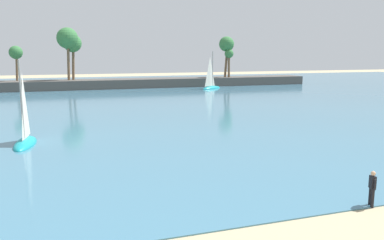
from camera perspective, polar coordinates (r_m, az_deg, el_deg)
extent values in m
cube|color=teal|center=(66.47, -14.11, 3.48)|extent=(220.00, 105.56, 0.06)
cube|color=#514C47|center=(79.09, -14.92, 5.02)|extent=(93.34, 6.00, 1.80)
cylinder|color=brown|center=(78.69, -17.52, 8.41)|extent=(0.68, 0.62, 7.90)
sphere|color=#38753D|center=(78.74, -17.66, 11.27)|extent=(3.95, 3.95, 3.95)
cylinder|color=brown|center=(84.96, 5.38, 7.89)|extent=(0.64, 0.65, 5.03)
sphere|color=#38753D|center=(84.92, 5.40, 9.58)|extent=(1.90, 1.90, 1.90)
cylinder|color=brown|center=(79.71, -16.86, 8.12)|extent=(0.79, 0.57, 7.00)
sphere|color=#38753D|center=(79.72, -16.99, 10.63)|extent=(3.46, 3.46, 3.46)
cylinder|color=brown|center=(80.19, -24.10, 7.08)|extent=(0.68, 0.70, 5.25)
sphere|color=#38753D|center=(80.15, -24.23, 8.94)|extent=(2.45, 2.45, 2.45)
cylinder|color=brown|center=(85.47, 5.00, 8.58)|extent=(0.84, 0.88, 7.06)
sphere|color=#38753D|center=(85.48, 5.03, 10.94)|extent=(3.21, 3.21, 3.21)
cylinder|color=black|center=(19.70, 24.47, -10.12)|extent=(0.15, 0.15, 0.86)
cylinder|color=black|center=(19.52, 24.74, -10.32)|extent=(0.15, 0.15, 0.86)
cube|color=black|center=(19.39, 24.75, -8.21)|extent=(0.30, 0.39, 0.58)
sphere|color=tan|center=(19.27, 24.84, -7.05)|extent=(0.21, 0.21, 0.21)
cylinder|color=black|center=(19.60, 24.47, -8.13)|extent=(0.09, 0.09, 0.50)
cylinder|color=black|center=(19.20, 25.03, -8.53)|extent=(0.09, 0.09, 0.50)
ellipsoid|color=teal|center=(77.04, 2.88, 4.59)|extent=(5.30, 4.29, 1.06)
cylinder|color=gray|center=(77.02, 3.02, 7.46)|extent=(0.16, 0.16, 6.65)
pyramid|color=silver|center=(76.29, 2.63, 7.07)|extent=(2.08, 1.46, 5.65)
ellipsoid|color=teal|center=(32.00, -23.05, -3.31)|extent=(1.98, 4.82, 0.94)
cylinder|color=gray|center=(31.24, -23.54, 2.67)|extent=(0.14, 0.14, 5.85)
pyramid|color=silver|center=(32.06, -23.20, 2.06)|extent=(0.40, 2.11, 4.97)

